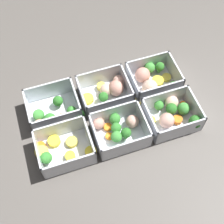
{
  "coord_description": "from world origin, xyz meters",
  "views": [
    {
      "loc": [
        -0.15,
        -0.45,
        0.84
      ],
      "look_at": [
        0.0,
        0.0,
        0.03
      ],
      "focal_mm": 50.0,
      "sensor_mm": 36.0,
      "label": 1
    }
  ],
  "objects": [
    {
      "name": "container_far_left",
      "position": [
        -0.16,
        0.05,
        0.03
      ],
      "size": [
        0.16,
        0.14,
        0.07
      ],
      "color": "silver",
      "rests_on": "ground_plane"
    },
    {
      "name": "ground_plane",
      "position": [
        0.0,
        0.0,
        0.0
      ],
      "size": [
        4.0,
        4.0,
        0.0
      ],
      "primitive_type": "plane",
      "color": "#56514C"
    },
    {
      "name": "container_far_center",
      "position": [
        0.01,
        0.08,
        0.03
      ],
      "size": [
        0.17,
        0.12,
        0.07
      ],
      "color": "silver",
      "rests_on": "ground_plane"
    },
    {
      "name": "container_near_center",
      "position": [
        -0.0,
        -0.06,
        0.03
      ],
      "size": [
        0.15,
        0.14,
        0.07
      ],
      "color": "silver",
      "rests_on": "ground_plane"
    },
    {
      "name": "container_near_left",
      "position": [
        -0.17,
        -0.07,
        0.02
      ],
      "size": [
        0.19,
        0.12,
        0.07
      ],
      "color": "silver",
      "rests_on": "ground_plane"
    },
    {
      "name": "container_far_right",
      "position": [
        0.16,
        0.07,
        0.03
      ],
      "size": [
        0.16,
        0.14,
        0.07
      ],
      "color": "silver",
      "rests_on": "ground_plane"
    },
    {
      "name": "container_near_right",
      "position": [
        0.17,
        -0.07,
        0.03
      ],
      "size": [
        0.15,
        0.14,
        0.07
      ],
      "color": "silver",
      "rests_on": "ground_plane"
    }
  ]
}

